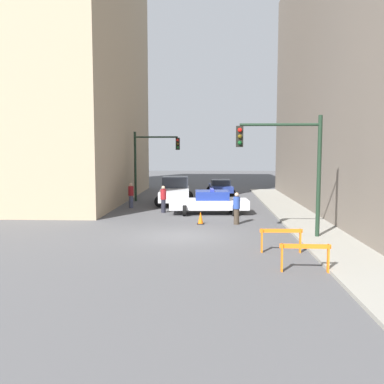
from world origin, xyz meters
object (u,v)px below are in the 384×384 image
Objects in this scene: white_truck at (175,191)px; pedestrian_sidewalk at (237,208)px; parked_car_near at (221,187)px; traffic_light_near at (292,157)px; barrier_mid at (281,236)px; traffic_cone at (201,218)px; barrier_front at (305,253)px; traffic_light_far at (150,156)px; police_car at (210,202)px; pedestrian_crossing at (163,199)px; pedestrian_corner at (131,195)px.

white_truck reaches higher than pedestrian_sidewalk.
traffic_light_near is at bearing -85.46° from parked_car_near.
traffic_cone is (-3.18, 6.07, -0.30)m from barrier_mid.
pedestrian_sidewalk is at bearing 100.80° from barrier_front.
barrier_mid is at bearing -73.07° from white_truck.
police_car is at bearing -54.09° from traffic_light_far.
police_car is 11.28m from parked_car_near.
white_truck is 3.31× the size of pedestrian_crossing.
parked_car_near reaches higher than barrier_mid.
traffic_light_far is 3.25× the size of barrier_front.
traffic_cone is (-1.86, 0.01, -0.54)m from pedestrian_sidewalk.
police_car reaches higher than barrier_front.
traffic_light_near reaches higher than traffic_cone.
traffic_light_far reaches higher than barrier_mid.
barrier_mid is (7.23, -15.88, -2.78)m from traffic_light_far.
pedestrian_crossing and pedestrian_sidewalk have the same top height.
barrier_front is (2.15, -23.48, -0.06)m from parked_car_near.
pedestrian_corner and pedestrian_sidewalk have the same top height.
traffic_light_near reaches higher than traffic_light_far.
pedestrian_corner is (-6.15, -8.76, 0.19)m from parked_car_near.
white_truck reaches higher than police_car.
parked_car_near is 2.75× the size of barrier_mid.
pedestrian_sidewalk reaches higher than police_car.
traffic_light_far is 1.09× the size of police_car.
traffic_cone is at bearing 169.93° from police_car.
police_car is 2.99× the size of barrier_front.
traffic_light_far is at bearing 121.06° from traffic_light_near.
barrier_front is (-0.47, -5.13, -2.91)m from traffic_light_near.
pedestrian_sidewalk is at bearing 121.10° from traffic_light_near.
traffic_light_far is at bearing -140.73° from parked_car_near.
barrier_front is at bearing -67.72° from traffic_light_far.
traffic_light_near is at bearing -167.75° from pedestrian_corner.
police_car is at bearing 82.83° from traffic_cone.
pedestrian_corner reaches higher than police_car.
traffic_light_near is 1.00× the size of traffic_light_far.
white_truck is 15.36m from barrier_mid.
police_car is at bearing -123.14° from pedestrian_sidewalk.
pedestrian_crossing is at bearing 79.35° from police_car.
pedestrian_crossing is 1.04× the size of barrier_front.
barrier_mid is (2.72, -9.66, -0.11)m from police_car.
traffic_light_near reaches higher than barrier_mid.
parked_car_near is 23.58m from barrier_front.
pedestrian_sidewalk is (1.41, -3.61, 0.14)m from police_car.
pedestrian_crossing reaches higher than police_car.
traffic_light_far is at bearing 33.01° from police_car.
pedestrian_crossing reaches higher than barrier_front.
traffic_light_near reaches higher than pedestrian_crossing.
pedestrian_corner is at bearing 132.45° from traffic_light_near.
pedestrian_corner is (-8.77, 9.59, -2.67)m from traffic_light_near.
pedestrian_crossing is at bearing -74.10° from traffic_light_far.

